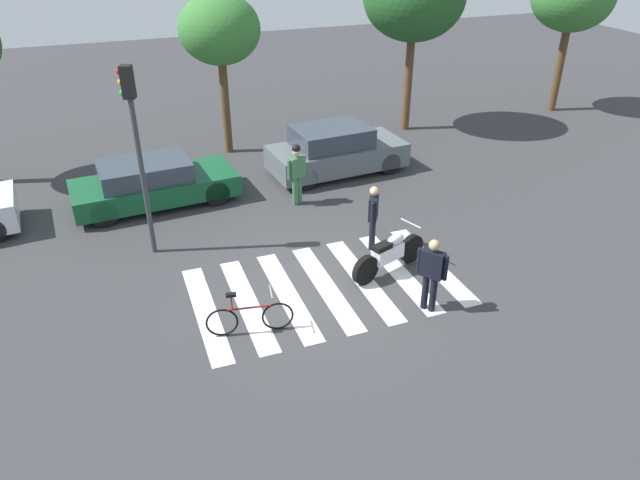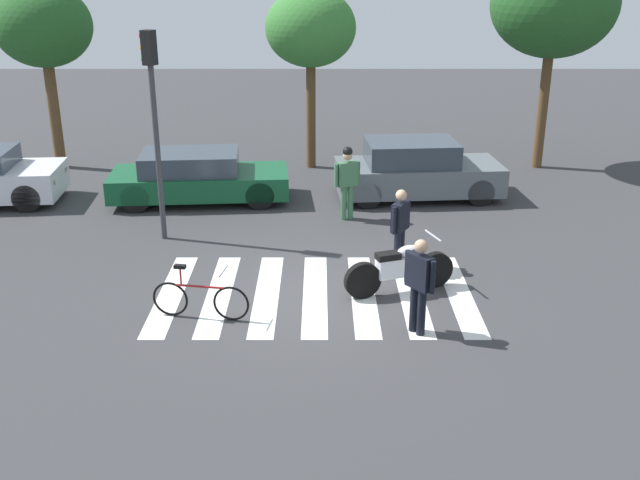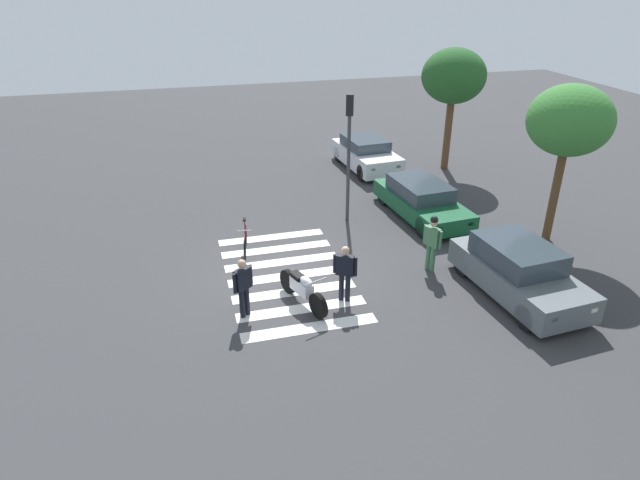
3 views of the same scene
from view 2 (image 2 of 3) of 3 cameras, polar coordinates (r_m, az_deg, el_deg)
The scene contains 13 objects.
ground_plane at distance 13.69m, azimuth -0.46°, elevation -4.23°, with size 60.00×60.00×0.00m, color #38383A.
police_motorcycle at distance 13.65m, azimuth 6.15°, elevation -2.25°, with size 2.11×0.95×1.07m.
leaning_bicycle at distance 12.83m, azimuth -9.44°, elevation -4.57°, with size 1.72×0.46×0.98m.
officer_on_foot at distance 14.55m, azimuth 6.20°, elevation 1.24°, with size 0.42×0.59×1.66m.
officer_by_motorcycle at distance 12.03m, azimuth 7.69°, elevation -3.17°, with size 0.45×0.55×1.67m.
pedestrian_bystander at distance 17.31m, azimuth 2.07°, elevation 4.89°, with size 0.62×0.39×1.78m.
crosswalk_stripes at distance 13.69m, azimuth -0.46°, elevation -4.22°, with size 5.85×3.55×0.01m.
car_green_compact at distance 19.03m, azimuth -9.64°, elevation 4.86°, with size 4.63×2.18×1.30m.
car_grey_coupe at distance 19.22m, azimuth 7.45°, elevation 5.41°, with size 4.36×2.20×1.51m.
traffic_light_pole at distance 15.96m, azimuth -12.99°, elevation 10.31°, with size 0.36×0.31×4.52m.
street_tree_near at distance 22.77m, azimuth -20.89°, elevation 15.26°, with size 2.73×2.73×5.27m.
street_tree_mid at distance 21.40m, azimuth -0.82°, elevation 16.14°, with size 2.57×2.57×5.14m.
street_tree_far at distance 22.33m, azimuth 17.74°, elevation 17.14°, with size 3.52×3.52×6.20m.
Camera 2 is at (0.09, -12.37, 5.86)m, focal length 40.96 mm.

